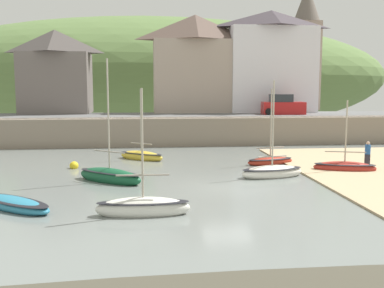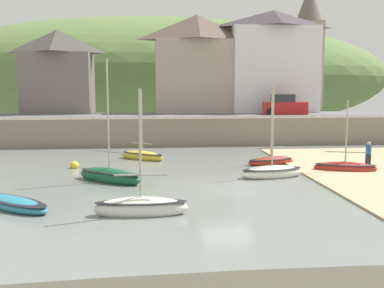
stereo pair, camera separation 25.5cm
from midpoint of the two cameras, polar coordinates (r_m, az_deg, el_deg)
The scene contains 17 objects.
ground at distance 14.73m, azimuth 16.50°, elevation -12.75°, with size 48.00×41.00×0.61m.
quay_seawall at distance 40.19m, azimuth -0.21°, elevation 1.90°, with size 48.00×9.40×2.40m.
hillside_backdrop at distance 77.53m, azimuth -5.34°, elevation 8.39°, with size 80.00×44.00×19.00m.
waterfront_building_left at distance 48.37m, azimuth -16.89°, elevation 8.78°, with size 7.02×5.34×8.32m.
waterfront_building_centre at distance 47.85m, azimuth 0.24°, elevation 10.13°, with size 8.88×4.48×10.00m.
waterfront_building_right at distance 49.39m, azimuth 9.68°, elevation 10.24°, with size 9.24×5.03×10.57m.
church_with_spire at distance 54.92m, azimuth 13.98°, elevation 11.91°, with size 3.00×3.00×14.29m.
motorboat_with_cabin at distance 20.82m, azimuth -21.86°, elevation -6.98°, with size 4.23×3.84×0.61m.
sailboat_white_hull at distance 26.22m, azimuth 9.75°, elevation -3.47°, with size 3.94×2.14×5.64m.
fishing_boat_green at distance 24.94m, azimuth -10.58°, elevation -3.95°, with size 4.00×3.47×6.79m.
sailboat_nearest_shore at distance 29.00m, azimuth 18.38°, elevation -2.76°, with size 3.87×2.18×4.47m.
sailboat_blue_trim at distance 18.47m, azimuth -6.56°, elevation -7.90°, with size 3.82×1.13×5.27m.
dinghy_open_wooden at distance 32.15m, azimuth -6.60°, elevation -1.46°, with size 3.45×2.93×5.10m.
sailboat_tall_mast at distance 30.44m, azimuth 9.57°, elevation -2.07°, with size 3.48×1.90×5.12m.
parked_car_near_slipway at distance 45.05m, azimuth 11.16°, elevation 4.70°, with size 4.22×2.00×1.95m.
person_on_slipway at distance 30.26m, azimuth 20.97°, elevation -1.08°, with size 0.34×0.34×1.62m.
mooring_buoy at distance 29.49m, azimuth -14.84°, elevation -2.65°, with size 0.55×0.55×0.55m.
Camera 1 is at (-4.18, -22.30, 5.14)m, focal length 42.46 mm.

